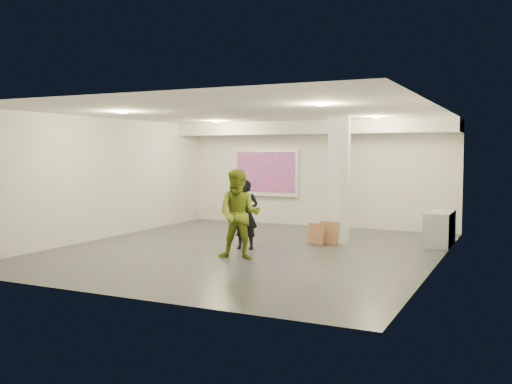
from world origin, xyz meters
The scene contains 19 objects.
floor centered at (0.00, 0.00, 0.00)m, with size 8.00×9.00×0.01m, color #34363B.
ceiling centered at (0.00, 0.00, 3.00)m, with size 8.00×9.00×0.01m, color white.
wall_back centered at (0.00, 4.50, 1.50)m, with size 8.00×0.01×3.00m, color silver.
wall_front centered at (0.00, -4.50, 1.50)m, with size 8.00×0.01×3.00m, color silver.
wall_left centered at (-4.00, 0.00, 1.50)m, with size 0.01×9.00×3.00m, color silver.
wall_right centered at (4.00, 0.00, 1.50)m, with size 0.01×9.00×3.00m, color silver.
soffit_band centered at (0.00, 3.95, 2.82)m, with size 8.00×1.10×0.36m, color silver.
downlight_nw centered at (-2.20, 2.50, 2.98)m, with size 0.22×0.22×0.02m, color #FFE395.
downlight_ne centered at (2.20, 2.50, 2.98)m, with size 0.22×0.22×0.02m, color #FFE395.
downlight_sw centered at (-2.20, -1.50, 2.98)m, with size 0.22×0.22×0.02m, color #FFE395.
downlight_se centered at (2.20, -1.50, 2.98)m, with size 0.22×0.22×0.02m, color #FFE395.
column centered at (1.50, 1.80, 1.50)m, with size 0.52×0.52×3.00m, color white.
projection_screen centered at (-1.60, 4.45, 1.53)m, with size 2.10×0.13×1.42m.
credenza centered at (3.72, 2.43, 0.39)m, with size 0.56×1.34×0.78m, color #939698.
papers_stack centered at (3.69, 2.41, 0.79)m, with size 0.22×0.28×0.02m, color white.
cardboard_back centered at (1.35, 1.49, 0.26)m, with size 0.49×0.04×0.53m, color #98643F.
cardboard_front centered at (1.12, 1.31, 0.25)m, with size 0.45×0.04×0.49m, color #98643F.
woman centered at (-0.09, 0.06, 0.77)m, with size 0.56×0.37×1.54m, color black.
man centered at (0.32, -1.04, 0.90)m, with size 0.88×0.68×1.80m, color olive.
Camera 1 is at (5.50, -11.14, 2.14)m, focal length 40.00 mm.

